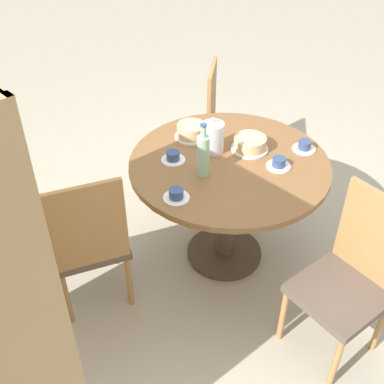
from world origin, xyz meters
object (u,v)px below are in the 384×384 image
Objects in this scene: chair_a at (350,277)px; cup_c at (279,163)px; cake_main at (250,144)px; cup_b at (173,157)px; chair_c at (88,240)px; coffee_pot at (213,136)px; cup_d at (304,146)px; cup_a at (176,195)px; cake_second at (191,131)px; water_bottle at (203,154)px; chair_b at (228,126)px.

cup_c is (0.64, -0.19, 0.29)m from chair_a.
cake_main reaches higher than cup_b.
coffee_pot is at bearing -165.91° from chair_c.
cake_main is 0.47m from cup_b.
cup_a is at bearing 77.96° from cup_d.
chair_a is 4.58× the size of cake_second.
water_bottle reaches higher than cake_main.
chair_a is 6.76× the size of cup_a.
chair_c is (-0.31, 1.47, 0.00)m from chair_b.
chair_a is at bearing 163.33° from cup_c.
water_bottle is 0.28m from cup_a.
cup_c is (-0.82, 0.49, 0.29)m from chair_b.
chair_c is 0.79m from water_bottle.
water_bottle is 0.24m from cup_b.
coffee_pot is at bearing 177.21° from chair_b.
cake_main is 1.60× the size of cup_b.
chair_a is 6.76× the size of cup_d.
water_bottle is 0.39m from cake_main.
water_bottle is 1.42× the size of cake_main.
cake_main is (-0.59, 0.47, 0.31)m from chair_b.
chair_b is at bearing 161.91° from chair_a.
water_bottle is at bearing 87.33° from cake_main.
cup_b is at bearing 113.71° from cake_second.
cake_second is at bearing 13.16° from cup_c.
water_bottle reaches higher than cake_second.
cup_a is at bearing 162.87° from chair_c.
water_bottle is at bearing -162.62° from chair_a.
chair_c is 1.37m from cup_d.
cup_b is (0.23, 0.41, -0.02)m from cake_main.
cake_second is 0.61m from cup_a.
chair_a is at bearing 166.44° from cake_main.
cake_main is (0.87, -0.21, 0.31)m from chair_a.
chair_a is at bearing -169.40° from water_bottle.
coffee_pot is 1.09× the size of cake_second.
chair_b is 0.90m from cup_d.
cake_main is 0.63m from cup_a.
coffee_pot is 1.60× the size of cup_b.
coffee_pot is 0.55m from cup_d.
chair_c is 6.76× the size of cup_b.
cup_a is 0.64m from cup_c.
coffee_pot is 0.21m from cake_second.
water_bottle is (-0.26, -0.63, 0.40)m from chair_c.
chair_b reaches higher than cake_second.
cup_b is at bearing -163.23° from chair_a.
water_bottle reaches higher than chair_c.
chair_b is 1.51m from chair_c.
chair_c reaches higher than cake_second.
cup_d is (-0.37, -0.40, -0.08)m from coffee_pot.
cake_main is at bearing -86.28° from cup_a.
cup_c is (-0.51, -0.99, 0.29)m from chair_c.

